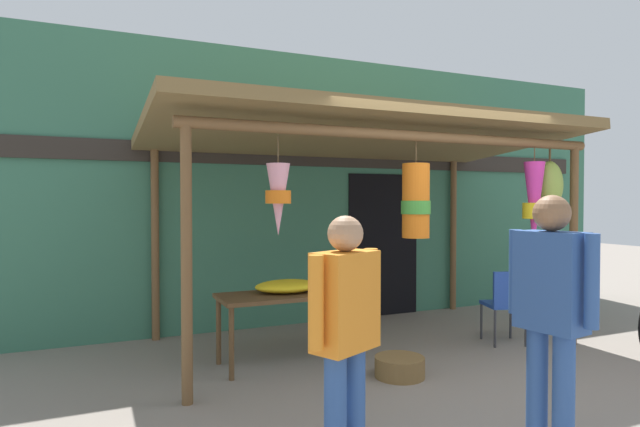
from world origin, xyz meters
The scene contains 9 objects.
ground_plane centered at (0.00, 0.00, 0.00)m, with size 30.00×30.00×0.00m, color gray.
shop_facade centered at (0.01, 2.43, 1.77)m, with size 9.45×0.29×3.55m.
market_stall_canopy centered at (-0.20, 1.06, 2.24)m, with size 4.78×2.62×2.53m.
display_table centered at (-1.29, 0.77, 0.63)m, with size 1.39×0.61×0.70m.
flower_heap_on_table centered at (-1.27, 0.82, 0.77)m, with size 0.66×0.46×0.12m.
folding_chair centered at (1.19, 0.41, 0.50)m, with size 0.50×0.50×0.84m.
wicker_basket_by_table centered at (-0.50, -0.03, 0.09)m, with size 0.46×0.46×0.18m, color brown.
vendor_in_orange centered at (-0.49, -1.73, 0.98)m, with size 0.28×0.59×1.66m.
customer_foreground centered at (-1.75, -1.41, 0.90)m, with size 0.55×0.37×1.54m.
Camera 1 is at (-3.11, -4.09, 1.62)m, focal length 29.36 mm.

